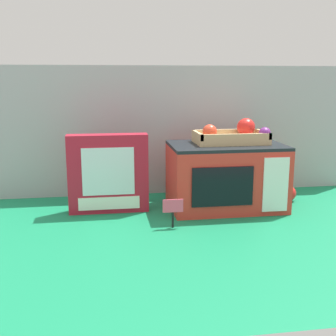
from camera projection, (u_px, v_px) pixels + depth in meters
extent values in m
plane|color=#147A4C|center=(188.00, 208.00, 1.67)|extent=(1.70, 1.70, 0.00)
cube|color=#A0A3A8|center=(177.00, 130.00, 1.86)|extent=(1.61, 0.03, 0.55)
cube|color=red|center=(226.00, 177.00, 1.66)|extent=(0.43, 0.28, 0.24)
cube|color=black|center=(226.00, 145.00, 1.64)|extent=(0.43, 0.28, 0.01)
cube|color=black|center=(223.00, 187.00, 1.52)|extent=(0.23, 0.01, 0.14)
cube|color=white|center=(276.00, 185.00, 1.55)|extent=(0.10, 0.01, 0.20)
cube|color=tan|center=(230.00, 140.00, 1.65)|extent=(0.27, 0.16, 0.02)
cube|color=tan|center=(236.00, 137.00, 1.58)|extent=(0.27, 0.01, 0.02)
cube|color=tan|center=(225.00, 132.00, 1.72)|extent=(0.27, 0.01, 0.02)
cube|color=tan|center=(197.00, 135.00, 1.63)|extent=(0.01, 0.16, 0.02)
cube|color=tan|center=(263.00, 134.00, 1.67)|extent=(0.01, 0.16, 0.02)
sphere|color=#72287F|center=(265.00, 133.00, 1.61)|extent=(0.04, 0.04, 0.04)
sphere|color=red|center=(246.00, 127.00, 1.68)|extent=(0.07, 0.07, 0.07)
sphere|color=#E04228|center=(210.00, 132.00, 1.61)|extent=(0.05, 0.05, 0.05)
cube|color=#B2192D|center=(108.00, 173.00, 1.60)|extent=(0.30, 0.06, 0.30)
cube|color=silver|center=(108.00, 172.00, 1.56)|extent=(0.19, 0.00, 0.18)
cube|color=white|center=(109.00, 203.00, 1.59)|extent=(0.23, 0.00, 0.05)
cylinder|color=black|center=(173.00, 220.00, 1.45)|extent=(0.01, 0.01, 0.06)
cube|color=#F44C6B|center=(173.00, 206.00, 1.43)|extent=(0.07, 0.00, 0.05)
sphere|color=red|center=(288.00, 193.00, 1.76)|extent=(0.07, 0.07, 0.07)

